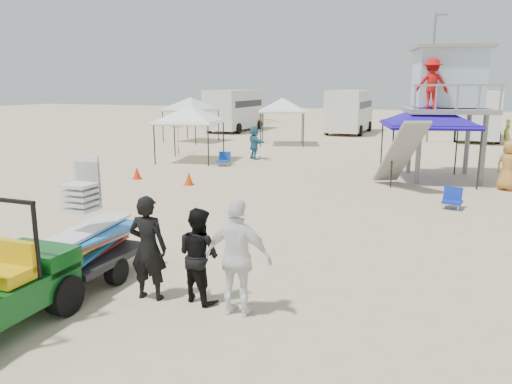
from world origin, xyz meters
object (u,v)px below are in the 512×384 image
at_px(surf_trailer, 89,237).
at_px(man_left, 148,248).
at_px(lifeguard_tower, 447,83).
at_px(canopy_blue, 430,108).

height_order(surf_trailer, man_left, surf_trailer).
distance_m(lifeguard_tower, canopy_blue, 1.38).
relative_size(man_left, lifeguard_tower, 0.37).
bearing_deg(lifeguard_tower, canopy_blue, -120.51).
distance_m(surf_trailer, canopy_blue, 14.23).
xyz_separation_m(surf_trailer, man_left, (1.52, -0.30, 0.07)).
bearing_deg(lifeguard_tower, man_left, -107.09).
height_order(man_left, lifeguard_tower, lifeguard_tower).
bearing_deg(man_left, canopy_blue, -112.59).
xyz_separation_m(surf_trailer, lifeguard_tower, (5.89, 13.91, 2.89)).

